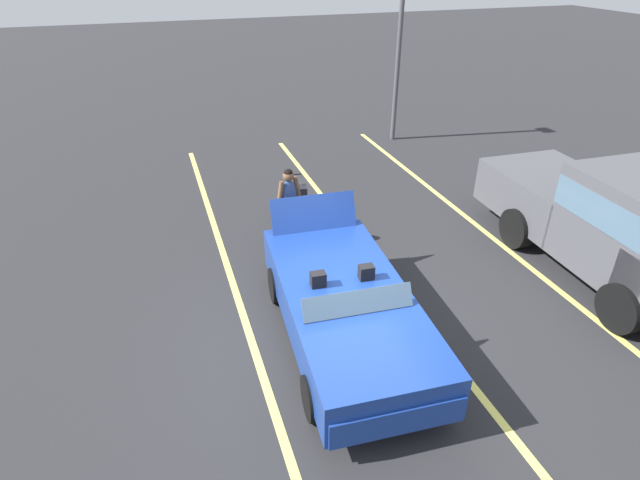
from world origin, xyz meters
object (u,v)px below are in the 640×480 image
convertible_car (350,317)px  suitcase_large_black (296,202)px  traveler_person (289,204)px  parked_pickup_truck_far (618,222)px  suitcase_medium_bright (308,217)px  parking_lamp_post (399,44)px

convertible_car → suitcase_large_black: bearing=178.1°
traveler_person → parked_pickup_truck_far: 5.86m
convertible_car → traveler_person: 3.22m
convertible_car → suitcase_large_black: 4.37m
suitcase_large_black → traveler_person: (1.14, -0.45, 0.56)m
suitcase_medium_bright → parking_lamp_post: bearing=44.6°
convertible_car → parking_lamp_post: parking_lamp_post is taller
suitcase_medium_bright → traveler_person: size_ratio=0.38×
convertible_car → traveler_person: traveler_person is taller
suitcase_large_black → suitcase_medium_bright: size_ratio=1.63×
suitcase_large_black → parking_lamp_post: bearing=145.2°
convertible_car → parked_pickup_truck_far: size_ratio=0.84×
suitcase_medium_bright → parking_lamp_post: (-4.76, 4.25, 2.49)m
suitcase_large_black → suitcase_medium_bright: bearing=18.7°
convertible_car → parking_lamp_post: 9.98m
convertible_car → suitcase_large_black: convertible_car is taller
parked_pickup_truck_far → suitcase_large_black: bearing=-128.4°
traveler_person → parked_pickup_truck_far: parked_pickup_truck_far is taller
suitcase_large_black → parking_lamp_post: parking_lamp_post is taller
convertible_car → suitcase_large_black: (-4.34, 0.44, -0.22)m
convertible_car → suitcase_medium_bright: 3.77m
parked_pickup_truck_far → parking_lamp_post: 8.30m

